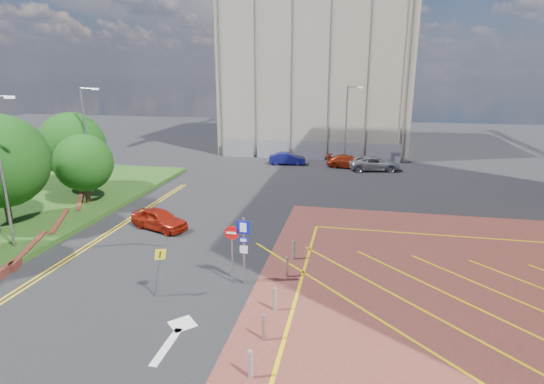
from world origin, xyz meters
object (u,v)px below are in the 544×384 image
(lamp_left_far, at_px, (87,137))
(tree_d, at_px, (72,145))
(lamp_back, at_px, (347,123))
(car_red_left, at_px, (159,219))
(car_red_back, at_px, (348,162))
(warning_sign, at_px, (158,266))
(car_blue_back, at_px, (287,159))
(car_silver_back, at_px, (374,163))
(lamp_left_near, at_px, (2,167))
(tree_c, at_px, (84,163))
(sign_cluster, at_px, (239,244))

(lamp_left_far, bearing_deg, tree_d, 154.32)
(lamp_left_far, xyz_separation_m, lamp_back, (18.50, 16.00, -0.30))
(car_red_left, xyz_separation_m, car_red_back, (10.89, 19.86, -0.01))
(lamp_left_far, relative_size, warning_sign, 3.55)
(lamp_back, height_order, car_red_left, lamp_back)
(car_blue_back, relative_size, car_silver_back, 0.78)
(lamp_back, distance_m, car_silver_back, 5.09)
(lamp_left_far, height_order, warning_sign, lamp_left_far)
(tree_d, xyz_separation_m, car_blue_back, (14.66, 13.98, -3.25))
(lamp_left_near, distance_m, car_red_back, 30.12)
(tree_d, relative_size, lamp_left_near, 0.76)
(tree_c, bearing_deg, lamp_left_near, -82.31)
(lamp_left_near, bearing_deg, car_blue_back, 67.03)
(sign_cluster, distance_m, warning_sign, 3.58)
(car_red_left, height_order, car_blue_back, car_red_left)
(tree_d, bearing_deg, sign_cluster, -35.58)
(lamp_left_near, xyz_separation_m, warning_sign, (9.69, -2.86, -3.23))
(lamp_back, distance_m, car_red_left, 23.99)
(car_blue_back, relative_size, car_red_back, 0.87)
(car_blue_back, bearing_deg, tree_c, 138.73)
(lamp_left_near, height_order, sign_cluster, lamp_left_near)
(tree_c, distance_m, lamp_left_far, 2.65)
(car_blue_back, xyz_separation_m, car_silver_back, (8.78, -1.00, 0.05))
(warning_sign, bearing_deg, car_blue_back, 88.16)
(car_blue_back, bearing_deg, sign_cluster, 177.91)
(tree_d, distance_m, lamp_back, 25.47)
(car_silver_back, bearing_deg, car_red_back, 64.95)
(warning_sign, distance_m, car_silver_back, 28.54)
(lamp_left_near, xyz_separation_m, car_red_back, (16.87, 24.62, -4.03))
(lamp_left_far, distance_m, car_red_back, 24.21)
(lamp_back, height_order, car_red_back, lamp_back)
(tree_d, bearing_deg, lamp_back, 36.09)
(tree_c, bearing_deg, tree_d, 135.00)
(car_red_left, distance_m, car_silver_back, 23.42)
(tree_c, xyz_separation_m, car_red_back, (17.95, 16.62, -2.56))
(tree_c, bearing_deg, lamp_back, 45.68)
(sign_cluster, height_order, warning_sign, sign_cluster)
(warning_sign, xyz_separation_m, car_blue_back, (0.89, 27.84, -0.81))
(lamp_left_near, bearing_deg, car_silver_back, 51.07)
(lamp_back, xyz_separation_m, car_blue_back, (-5.92, -1.02, -3.74))
(warning_sign, relative_size, car_red_left, 0.59)
(car_red_left, xyz_separation_m, car_blue_back, (4.60, 20.22, -0.02))
(tree_c, relative_size, lamp_back, 0.61)
(sign_cluster, distance_m, car_red_left, 8.97)
(tree_c, bearing_deg, sign_cluster, -33.16)
(sign_cluster, bearing_deg, car_red_back, 80.79)
(warning_sign, distance_m, car_red_back, 28.42)
(lamp_left_near, xyz_separation_m, lamp_back, (16.50, 26.00, -0.30))
(car_red_left, relative_size, car_silver_back, 0.78)
(lamp_left_near, height_order, car_red_back, lamp_left_near)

